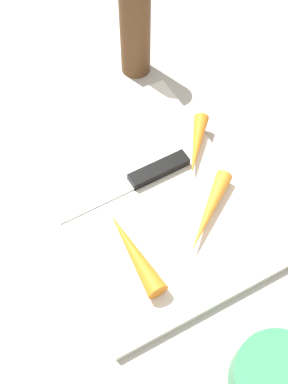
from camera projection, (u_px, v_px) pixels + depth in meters
The scene contains 8 objects.
ground_plane at pixel (144, 197), 0.62m from camera, with size 1.40×1.40×0.00m, color #ADA8A0.
cutting_board at pixel (144, 194), 0.61m from camera, with size 0.36×0.26×0.01m, color silver.
knife at pixel (151, 174), 0.62m from camera, with size 0.03×0.20×0.01m.
carrot_medium at pixel (133, 251), 0.54m from camera, with size 0.03×0.03×0.12m, color orange.
carrot_longest at pixel (209, 212), 0.58m from camera, with size 0.02×0.02×0.13m, color orange.
carrot_shortest at pixel (197, 145), 0.64m from camera, with size 0.02×0.02×0.11m, color orange.
small_bowl at pixel (278, 381), 0.47m from camera, with size 0.10×0.10×0.04m, color #388C59.
pepper_grinder at pixel (135, 31), 0.69m from camera, with size 0.05×0.05×0.15m, color brown.
Camera 1 is at (0.29, -0.15, 0.52)m, focal length 41.20 mm.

